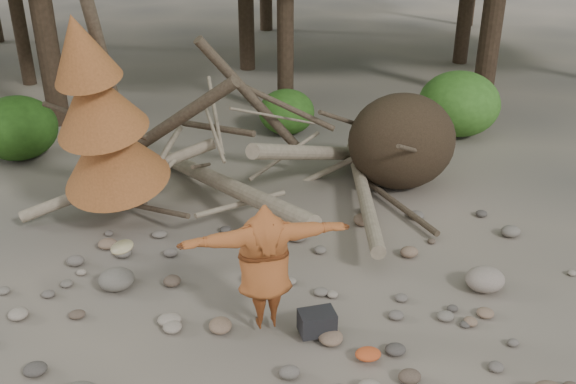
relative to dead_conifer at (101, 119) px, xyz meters
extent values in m
plane|color=#514C44|center=(3.12, -3.37, -2.11)|extent=(120.00, 120.00, 0.00)
ellipsoid|color=#332619|center=(5.72, 0.93, -1.12)|extent=(2.20, 1.87, 1.98)
cylinder|color=gray|center=(2.12, 0.33, -1.56)|extent=(2.61, 5.11, 1.08)
cylinder|color=gray|center=(3.92, 0.83, -1.21)|extent=(3.18, 3.71, 1.90)
cylinder|color=brown|center=(0.92, 1.23, -0.71)|extent=(3.08, 1.91, 2.49)
cylinder|color=gray|center=(4.72, 0.13, -1.76)|extent=(1.13, 4.98, 0.43)
cylinder|color=brown|center=(2.82, 1.43, -0.31)|extent=(2.39, 1.03, 2.89)
cylinder|color=gray|center=(0.12, 0.63, -1.41)|extent=(3.71, 0.86, 1.20)
cylinder|color=#4C3F30|center=(0.62, 0.13, -1.81)|extent=(1.52, 1.70, 0.49)
cylinder|color=gray|center=(3.32, 1.03, -1.31)|extent=(1.57, 0.85, 0.69)
cylinder|color=#4C3F30|center=(4.92, 1.53, -0.91)|extent=(1.92, 1.25, 1.10)
cylinder|color=gray|center=(1.92, 0.83, -0.61)|extent=(0.37, 1.42, 0.85)
cylinder|color=#4C3F30|center=(5.32, -0.17, -1.96)|extent=(0.79, 2.54, 0.12)
cylinder|color=gray|center=(2.32, -0.27, -1.66)|extent=(1.78, 1.11, 0.29)
cylinder|color=#4C3F30|center=(0.22, 0.43, 0.09)|extent=(0.67, 1.13, 4.35)
cone|color=brown|center=(0.06, 0.12, -0.61)|extent=(2.06, 2.13, 1.86)
cone|color=brown|center=(-0.05, -0.09, 0.39)|extent=(1.71, 1.78, 1.65)
cone|color=brown|center=(-0.14, -0.28, 1.29)|extent=(1.23, 1.30, 1.41)
ellipsoid|color=#254E15|center=(-2.38, 3.83, -1.39)|extent=(1.80, 1.80, 1.44)
ellipsoid|color=#31631C|center=(3.92, 4.43, -1.55)|extent=(1.40, 1.40, 1.12)
ellipsoid|color=#3C7624|center=(8.12, 3.63, -1.31)|extent=(2.00, 2.00, 1.60)
imported|color=#954A21|center=(2.33, -3.34, -1.09)|extent=(2.36, 0.78, 1.89)
cylinder|color=tan|center=(0.55, -3.80, -0.34)|extent=(0.36, 0.37, 0.11)
cube|color=black|center=(3.02, -3.64, -1.95)|extent=(0.53, 0.38, 0.33)
ellipsoid|color=#AB421D|center=(3.58, -4.28, -2.05)|extent=(0.35, 0.28, 0.13)
ellipsoid|color=gray|center=(5.82, -2.97, -1.93)|extent=(0.61, 0.55, 0.37)
ellipsoid|color=#635D53|center=(0.17, -2.00, -1.94)|extent=(0.56, 0.50, 0.34)
camera|label=1|loc=(1.43, -10.71, 3.61)|focal=40.00mm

